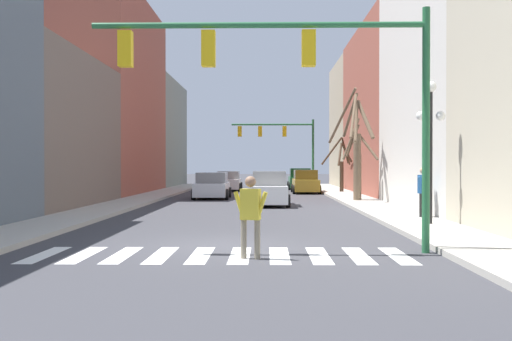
% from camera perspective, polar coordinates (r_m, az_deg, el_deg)
% --- Properties ---
extents(ground_plane, '(240.00, 240.00, 0.00)m').
position_cam_1_polar(ground_plane, '(15.41, -2.96, -7.17)').
color(ground_plane, '#38383D').
extents(sidewalk_right, '(2.28, 90.00, 0.15)m').
position_cam_1_polar(sidewalk_right, '(16.20, 19.59, -6.56)').
color(sidewalk_right, '#ADA89E').
rests_on(sidewalk_right, ground_plane).
extents(building_row_left, '(6.00, 53.80, 13.56)m').
position_cam_1_polar(building_row_left, '(39.77, -15.72, 5.17)').
color(building_row_left, '#515B66').
rests_on(building_row_left, ground_plane).
extents(building_row_right, '(6.00, 50.38, 11.97)m').
position_cam_1_polar(building_row_right, '(36.70, 15.70, 5.91)').
color(building_row_right, '#BCB299').
rests_on(building_row_right, ground_plane).
extents(crosswalk_stripes, '(8.55, 2.60, 0.01)m').
position_cam_1_polar(crosswalk_stripes, '(13.82, -3.42, -8.05)').
color(crosswalk_stripes, white).
rests_on(crosswalk_stripes, ground_plane).
extents(traffic_signal_near, '(7.95, 0.28, 5.76)m').
position_cam_1_polar(traffic_signal_near, '(14.28, 3.80, 9.61)').
color(traffic_signal_near, '#236038').
rests_on(traffic_signal_near, ground_plane).
extents(traffic_signal_far, '(6.60, 0.28, 5.69)m').
position_cam_1_polar(traffic_signal_far, '(47.88, 2.46, 3.12)').
color(traffic_signal_far, '#236038').
rests_on(traffic_signal_far, ground_plane).
extents(street_lamp_right_corner, '(0.95, 0.36, 4.64)m').
position_cam_1_polar(street_lamp_right_corner, '(20.32, 16.30, 4.33)').
color(street_lamp_right_corner, black).
rests_on(street_lamp_right_corner, sidewalk_right).
extents(car_driving_away_lane, '(2.04, 4.35, 1.55)m').
position_cam_1_polar(car_driving_away_lane, '(47.79, -2.60, -1.06)').
color(car_driving_away_lane, white).
rests_on(car_driving_away_lane, ground_plane).
extents(car_parked_left_near, '(2.06, 4.19, 1.78)m').
position_cam_1_polar(car_parked_left_near, '(50.48, 4.20, -0.87)').
color(car_parked_left_near, '#236B38').
rests_on(car_parked_left_near, ground_plane).
extents(car_at_intersection, '(2.01, 4.36, 1.75)m').
position_cam_1_polar(car_at_intersection, '(30.27, 1.27, -1.84)').
color(car_at_intersection, white).
rests_on(car_at_intersection, ground_plane).
extents(car_parked_right_mid, '(2.00, 4.71, 1.70)m').
position_cam_1_polar(car_parked_right_mid, '(43.82, 4.73, -1.13)').
color(car_parked_right_mid, '#A38423').
rests_on(car_parked_right_mid, ground_plane).
extents(car_parked_right_far, '(2.18, 4.48, 1.60)m').
position_cam_1_polar(car_parked_right_far, '(36.73, -4.21, -1.51)').
color(car_parked_right_far, silver).
rests_on(car_parked_right_far, ground_plane).
extents(pedestrian_waiting_at_curb, '(0.78, 0.34, 1.82)m').
position_cam_1_polar(pedestrian_waiting_at_curb, '(13.17, -0.53, -3.78)').
color(pedestrian_waiting_at_curb, '#7A705B').
rests_on(pedestrian_waiting_at_curb, ground_plane).
extents(pedestrian_on_right_sidewalk, '(0.57, 0.67, 1.83)m').
position_cam_1_polar(pedestrian_on_right_sidewalk, '(22.93, 15.61, -1.57)').
color(pedestrian_on_right_sidewalk, black).
rests_on(pedestrian_on_right_sidewalk, sidewalk_right).
extents(street_tree_left_far, '(2.09, 4.62, 6.16)m').
position_cam_1_polar(street_tree_left_far, '(32.87, 9.50, 2.27)').
color(street_tree_left_far, brown).
rests_on(street_tree_left_far, sidewalk_right).
extents(street_tree_right_near, '(1.90, 1.12, 4.50)m').
position_cam_1_polar(street_tree_right_near, '(33.51, 9.73, 0.44)').
color(street_tree_right_near, brown).
rests_on(street_tree_right_near, sidewalk_right).
extents(street_tree_left_mid, '(2.25, 2.49, 3.93)m').
position_cam_1_polar(street_tree_left_mid, '(43.49, 8.13, 0.65)').
color(street_tree_left_mid, '#473828').
rests_on(street_tree_left_mid, sidewalk_right).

